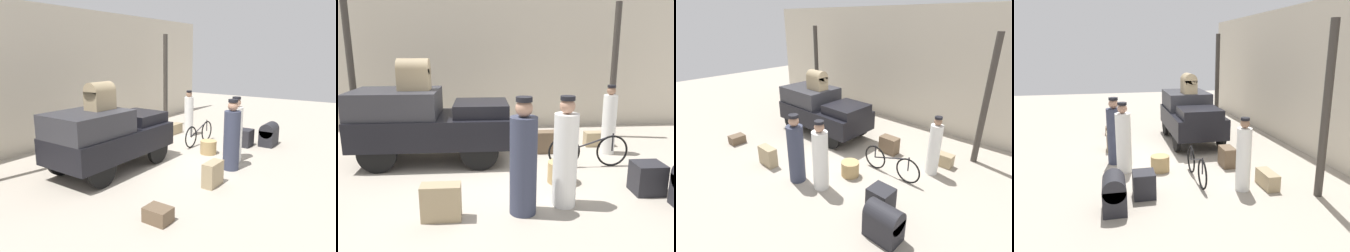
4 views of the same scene
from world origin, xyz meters
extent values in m
plane|color=#A89E8E|center=(0.00, 0.00, 0.00)|extent=(30.00, 30.00, 0.00)
cube|color=beige|center=(0.00, 4.08, 2.25)|extent=(16.00, 0.15, 4.50)
cylinder|color=#38332D|center=(-3.73, 2.56, 1.87)|extent=(0.18, 0.18, 3.75)
cylinder|color=#38332D|center=(3.43, 2.56, 1.87)|extent=(0.18, 0.18, 3.75)
cylinder|color=black|center=(-0.37, 1.60, 0.41)|extent=(0.82, 0.12, 0.82)
cylinder|color=black|center=(-0.37, 0.15, 0.41)|extent=(0.82, 0.12, 0.82)
cylinder|color=black|center=(-2.49, 1.60, 0.41)|extent=(0.82, 0.12, 0.82)
cylinder|color=black|center=(-2.49, 0.15, 0.41)|extent=(0.82, 0.12, 0.82)
cube|color=black|center=(-1.43, 0.88, 0.75)|extent=(3.43, 1.61, 0.64)
cube|color=#2D2D33|center=(-2.20, 0.88, 1.36)|extent=(1.88, 1.48, 0.58)
cube|color=black|center=(-0.32, 0.88, 1.22)|extent=(1.20, 1.25, 0.29)
torus|color=black|center=(2.53, 0.16, 0.35)|extent=(0.71, 0.04, 0.71)
torus|color=black|center=(1.46, 0.16, 0.35)|extent=(0.71, 0.04, 0.71)
cylinder|color=#232328|center=(2.00, 0.16, 0.53)|extent=(1.08, 0.04, 0.38)
cylinder|color=#232328|center=(1.46, 0.16, 0.54)|extent=(0.04, 0.04, 0.36)
cylinder|color=#232328|center=(2.53, 0.16, 0.55)|extent=(0.04, 0.04, 0.40)
cylinder|color=tan|center=(1.20, -0.61, 0.21)|extent=(0.49, 0.49, 0.41)
cylinder|color=white|center=(2.78, 1.05, 0.73)|extent=(0.33, 0.33, 1.45)
sphere|color=#936B51|center=(2.78, 1.05, 1.56)|extent=(0.21, 0.21, 0.21)
cylinder|color=black|center=(2.78, 1.05, 1.66)|extent=(0.20, 0.20, 0.06)
cylinder|color=#33384C|center=(0.32, -1.74, 0.78)|extent=(0.43, 0.43, 1.56)
sphere|color=tan|center=(0.32, -1.74, 1.70)|extent=(0.26, 0.26, 0.26)
cylinder|color=black|center=(0.32, -1.74, 1.83)|extent=(0.25, 0.25, 0.07)
cylinder|color=white|center=(1.03, -1.53, 0.78)|extent=(0.40, 0.40, 1.56)
sphere|color=tan|center=(1.03, -1.53, 1.68)|extent=(0.25, 0.25, 0.25)
cylinder|color=black|center=(1.03, -1.53, 1.81)|extent=(0.23, 0.23, 0.07)
cube|color=#9E8966|center=(2.76, 1.68, 0.19)|extent=(0.71, 0.30, 0.37)
cube|color=brown|center=(-3.03, -1.81, 0.14)|extent=(0.38, 0.48, 0.28)
cube|color=#232328|center=(2.65, -1.19, 0.28)|extent=(0.53, 0.47, 0.56)
cube|color=#9E8966|center=(-0.95, -1.86, 0.28)|extent=(0.60, 0.27, 0.57)
cube|color=brown|center=(1.22, 1.25, 0.27)|extent=(0.59, 0.35, 0.53)
cube|color=#232328|center=(3.17, -1.82, 0.27)|extent=(0.71, 0.46, 0.54)
cylinder|color=#232328|center=(3.17, -1.82, 0.54)|extent=(0.71, 0.46, 0.46)
cube|color=#9E8966|center=(-1.77, 0.88, 1.88)|extent=(0.68, 0.45, 0.46)
cylinder|color=#9E8966|center=(-1.77, 0.88, 2.11)|extent=(0.68, 0.45, 0.45)
camera|label=1|loc=(-7.42, -5.07, 3.01)|focal=35.00mm
camera|label=2|loc=(-0.32, -6.48, 2.60)|focal=35.00mm
camera|label=3|loc=(5.35, -5.25, 4.07)|focal=28.00mm
camera|label=4|loc=(9.31, -1.80, 3.15)|focal=35.00mm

